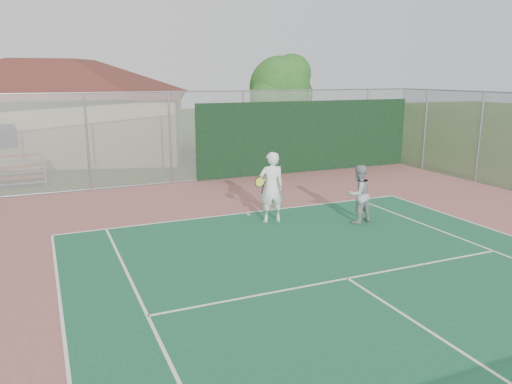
% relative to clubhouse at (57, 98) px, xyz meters
% --- Properties ---
extents(back_fence, '(20.08, 0.11, 3.53)m').
position_rel_clubhouse_xyz_m(back_fence, '(6.66, -9.06, -1.28)').
color(back_fence, gray).
rests_on(back_fence, ground).
extents(side_fence_right, '(0.08, 9.00, 3.50)m').
position_rel_clubhouse_xyz_m(side_fence_right, '(14.56, -13.53, -1.20)').
color(side_fence_right, gray).
rests_on(side_fence_right, ground).
extents(clubhouse, '(15.50, 12.52, 5.81)m').
position_rel_clubhouse_xyz_m(clubhouse, '(0.00, 0.00, 0.00)').
color(clubhouse, tan).
rests_on(clubhouse, ground).
extents(bleachers, '(2.89, 1.83, 1.06)m').
position_rel_clubhouse_xyz_m(bleachers, '(-2.32, -6.75, -2.39)').
color(bleachers, '#A23C25').
rests_on(bleachers, ground).
extents(tree, '(3.71, 3.51, 5.17)m').
position_rel_clubhouse_xyz_m(tree, '(10.59, -4.31, 0.45)').
color(tree, '#341D13').
rests_on(tree, ground).
extents(player_white_front, '(1.05, 0.62, 2.01)m').
position_rel_clubhouse_xyz_m(player_white_front, '(4.87, -15.28, -1.94)').
color(player_white_front, white).
rests_on(player_white_front, ground).
extents(player_grey_back, '(0.90, 0.75, 1.64)m').
position_rel_clubhouse_xyz_m(player_grey_back, '(7.08, -16.33, -2.13)').
color(player_grey_back, '#9C9EA1').
rests_on(player_grey_back, ground).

